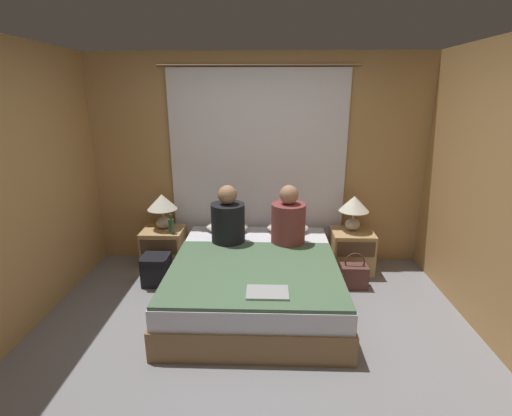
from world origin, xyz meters
The scene contains 17 objects.
ground_plane centered at (0.00, 0.00, 0.00)m, with size 16.00×16.00×0.00m, color gray.
wall_back centered at (0.00, 1.80, 1.25)m, with size 4.12×0.06×2.50m.
curtain_panel centered at (0.00, 1.74, 1.17)m, with size 2.28×0.02×2.35m.
bed centered at (0.00, 0.72, 0.23)m, with size 1.65×1.93×0.46m.
nightstand_left centered at (-1.12, 1.43, 0.25)m, with size 0.48×0.43×0.50m.
nightstand_right centered at (1.12, 1.43, 0.25)m, with size 0.48×0.43×0.50m.
lamp_left centered at (-1.12, 1.48, 0.79)m, with size 0.35×0.35×0.42m.
lamp_right centered at (1.12, 1.48, 0.79)m, with size 0.35×0.35×0.42m.
pillow_left centered at (-0.36, 1.50, 0.52)m, with size 0.50×0.29×0.12m.
pillow_right centered at (0.36, 1.50, 0.52)m, with size 0.50×0.29×0.12m.
blanket_on_bed centered at (0.00, 0.45, 0.47)m, with size 1.59×1.32×0.03m.
person_left_in_bed centered at (-0.31, 1.14, 0.72)m, with size 0.37×0.37×0.66m.
person_right_in_bed centered at (0.35, 1.14, 0.73)m, with size 0.37×0.37×0.66m.
beer_bottle_on_left_stand centered at (-0.98, 1.31, 0.59)m, with size 0.06×0.06×0.23m.
laptop_on_bed centered at (0.13, 0.02, 0.50)m, with size 0.34×0.23×0.02m.
backpack_on_floor centered at (-1.11, 1.03, 0.20)m, with size 0.29×0.28×0.34m.
handbag_on_floor centered at (1.07, 1.04, 0.14)m, with size 0.29×0.18×0.41m.
Camera 1 is at (0.12, -2.65, 2.04)m, focal length 26.00 mm.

